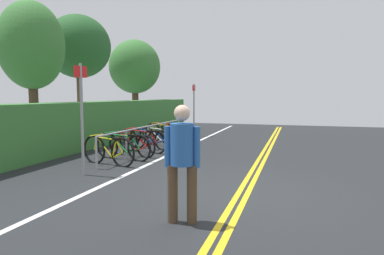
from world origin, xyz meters
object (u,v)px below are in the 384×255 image
object	(u,v)px
bike_rack	(148,132)
bicycle_4	(150,139)
bicycle_3	(142,141)
tree_mid	(31,46)
bicycle_0	(108,151)
sign_post_near	(82,109)
bicycle_5	(158,136)
bicycle_1	(123,146)
pedestrian	(182,156)
bicycle_7	(177,132)
tree_far_right	(78,47)
bicycle_6	(165,133)
sign_post_far	(194,105)
bicycle_2	(131,145)
tree_extra	(135,67)

from	to	relation	value
bike_rack	bicycle_4	size ratio (longest dim) A/B	3.52
bike_rack	bicycle_3	size ratio (longest dim) A/B	3.26
bicycle_3	tree_mid	xyz separation A→B (m)	(-0.11, 3.92, 3.01)
bicycle_0	bike_rack	bearing A→B (deg)	0.02
bicycle_3	sign_post_near	world-z (taller)	sign_post_near
bicycle_5	bike_rack	bearing A→B (deg)	-174.97
bicycle_1	tree_mid	bearing A→B (deg)	73.58
bike_rack	bicycle_1	xyz separation A→B (m)	(-1.67, -0.01, -0.23)
bicycle_3	pedestrian	distance (m)	6.00
bicycle_0	pedestrian	world-z (taller)	pedestrian
bicycle_4	bicycle_7	xyz separation A→B (m)	(2.22, -0.14, -0.00)
bicycle_4	tree_far_right	size ratio (longest dim) A/B	0.32
bicycle_6	sign_post_far	bearing A→B (deg)	-10.33
bicycle_0	bicycle_1	distance (m)	0.73
sign_post_near	tree_mid	bearing A→B (deg)	52.96
bicycle_4	bicycle_6	bearing A→B (deg)	2.74
bicycle_1	bicycle_6	bearing A→B (deg)	2.27
bicycle_4	pedestrian	bearing A→B (deg)	-151.94
bicycle_0	bicycle_2	size ratio (longest dim) A/B	0.99
pedestrian	bicycle_3	bearing A→B (deg)	30.80
bicycle_3	sign_post_far	size ratio (longest dim) A/B	0.80
bicycle_6	tree_extra	world-z (taller)	tree_extra
bicycle_6	pedestrian	bearing A→B (deg)	-156.59
bike_rack	bicycle_7	xyz separation A→B (m)	(2.49, -0.09, -0.28)
bicycle_5	tree_far_right	world-z (taller)	tree_far_right
bicycle_0	bicycle_5	xyz separation A→B (m)	(3.44, 0.09, -0.04)
bicycle_0	bicycle_6	world-z (taller)	bicycle_0
bicycle_6	tree_far_right	size ratio (longest dim) A/B	0.35
bicycle_2	tree_far_right	distance (m)	6.87
sign_post_near	bicycle_6	bearing A→B (deg)	1.99
bicycle_7	tree_extra	world-z (taller)	tree_extra
bicycle_7	pedestrian	world-z (taller)	pedestrian
bike_rack	sign_post_far	bearing A→B (deg)	-4.17
bicycle_0	tree_far_right	bearing A→B (deg)	40.81
sign_post_near	tree_mid	world-z (taller)	tree_mid
bicycle_0	bicycle_7	world-z (taller)	bicycle_0
bicycle_4	bicycle_7	distance (m)	2.23
bicycle_0	bicycle_1	world-z (taller)	bicycle_0
bicycle_3	bicycle_7	xyz separation A→B (m)	(2.88, -0.12, -0.04)
bicycle_4	sign_post_far	bearing A→B (deg)	-5.20
bicycle_6	sign_post_near	distance (m)	5.41
pedestrian	tree_mid	distance (m)	8.94
sign_post_near	tree_far_right	distance (m)	8.14
tree_extra	bicycle_0	bearing A→B (deg)	-157.31
bicycle_3	sign_post_far	distance (m)	4.57
bicycle_1	bicycle_5	distance (m)	2.72
bicycle_0	bicycle_3	world-z (taller)	bicycle_0
bicycle_3	pedestrian	size ratio (longest dim) A/B	1.12
bicycle_2	bike_rack	bearing A→B (deg)	-1.46
bicycle_1	bicycle_5	bearing A→B (deg)	2.26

